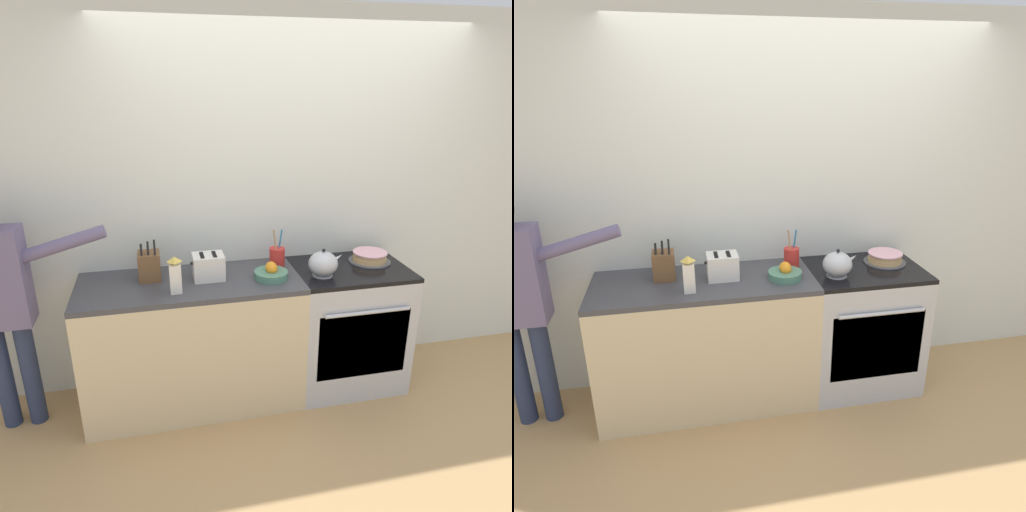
# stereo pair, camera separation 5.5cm
# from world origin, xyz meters

# --- Properties ---
(ground_plane) EXTENTS (16.00, 16.00, 0.00)m
(ground_plane) POSITION_xyz_m (0.00, 0.00, 0.00)
(ground_plane) COLOR tan
(wall_back) EXTENTS (8.00, 0.04, 2.60)m
(wall_back) POSITION_xyz_m (0.00, 0.62, 1.30)
(wall_back) COLOR silver
(wall_back) RESTS_ON ground_plane
(counter_cabinet) EXTENTS (1.44, 0.60, 0.91)m
(counter_cabinet) POSITION_xyz_m (-0.75, 0.30, 0.46)
(counter_cabinet) COLOR beige
(counter_cabinet) RESTS_ON ground_plane
(stove_range) EXTENTS (0.78, 0.63, 0.91)m
(stove_range) POSITION_xyz_m (0.36, 0.30, 0.46)
(stove_range) COLOR #B7BABF
(stove_range) RESTS_ON ground_plane
(layer_cake) EXTENTS (0.30, 0.30, 0.08)m
(layer_cake) POSITION_xyz_m (0.54, 0.37, 0.95)
(layer_cake) COLOR #4C4C51
(layer_cake) RESTS_ON stove_range
(tea_kettle) EXTENTS (0.24, 0.20, 0.19)m
(tea_kettle) POSITION_xyz_m (0.12, 0.20, 1.00)
(tea_kettle) COLOR #B7BABF
(tea_kettle) RESTS_ON stove_range
(knife_block) EXTENTS (0.14, 0.14, 0.28)m
(knife_block) POSITION_xyz_m (-1.00, 0.39, 1.01)
(knife_block) COLOR brown
(knife_block) RESTS_ON counter_cabinet
(utensil_crock) EXTENTS (0.11, 0.11, 0.28)m
(utensil_crock) POSITION_xyz_m (-0.14, 0.40, 0.99)
(utensil_crock) COLOR red
(utensil_crock) RESTS_ON counter_cabinet
(fruit_bowl) EXTENTS (0.22, 0.22, 0.11)m
(fruit_bowl) POSITION_xyz_m (-0.23, 0.24, 0.95)
(fruit_bowl) COLOR #4C7F66
(fruit_bowl) RESTS_ON counter_cabinet
(toaster) EXTENTS (0.22, 0.17, 0.17)m
(toaster) POSITION_xyz_m (-0.63, 0.32, 1.00)
(toaster) COLOR silver
(toaster) RESTS_ON counter_cabinet
(milk_carton) EXTENTS (0.07, 0.07, 0.23)m
(milk_carton) POSITION_xyz_m (-0.85, 0.15, 1.03)
(milk_carton) COLOR white
(milk_carton) RESTS_ON counter_cabinet
(person_baker) EXTENTS (0.90, 0.20, 1.54)m
(person_baker) POSITION_xyz_m (-1.87, 0.30, 0.91)
(person_baker) COLOR #283351
(person_baker) RESTS_ON ground_plane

